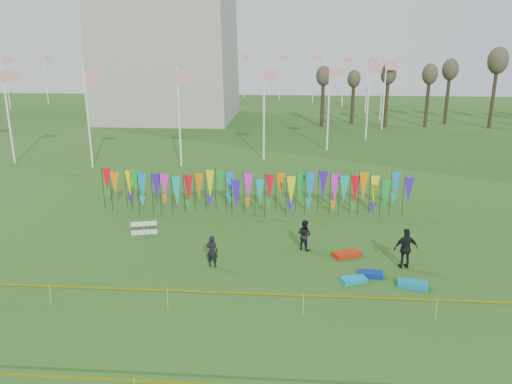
# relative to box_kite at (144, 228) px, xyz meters

# --- Properties ---
(ground) EXTENTS (160.00, 160.00, 0.00)m
(ground) POSITION_rel_box_kite_xyz_m (5.34, -5.39, -0.39)
(ground) COLOR #244C15
(ground) RESTS_ON ground
(flagpole_ring) EXTENTS (57.40, 56.16, 8.00)m
(flagpole_ring) POSITION_rel_box_kite_xyz_m (-8.66, 42.61, 3.61)
(flagpole_ring) COLOR white
(flagpole_ring) RESTS_ON ground
(banner_row) EXTENTS (18.64, 0.64, 2.48)m
(banner_row) POSITION_rel_box_kite_xyz_m (5.62, 3.92, 1.21)
(banner_row) COLOR black
(banner_row) RESTS_ON ground
(caution_tape_near) EXTENTS (26.00, 0.02, 0.90)m
(caution_tape_near) POSITION_rel_box_kite_xyz_m (5.12, -7.59, 0.39)
(caution_tape_near) COLOR #DACC04
(caution_tape_near) RESTS_ON ground
(box_kite) EXTENTS (0.69, 0.69, 0.77)m
(box_kite) POSITION_rel_box_kite_xyz_m (0.00, 0.00, 0.00)
(box_kite) COLOR #B40D22
(box_kite) RESTS_ON ground
(person_left) EXTENTS (0.61, 0.49, 1.51)m
(person_left) POSITION_rel_box_kite_xyz_m (4.27, -3.62, 0.37)
(person_left) COLOR black
(person_left) RESTS_ON ground
(person_mid) EXTENTS (0.88, 0.81, 1.55)m
(person_mid) POSITION_rel_box_kite_xyz_m (8.51, -1.32, 0.39)
(person_mid) COLOR black
(person_mid) RESTS_ON ground
(person_right) EXTENTS (1.20, 0.80, 1.90)m
(person_right) POSITION_rel_box_kite_xyz_m (13.08, -3.11, 0.57)
(person_right) COLOR black
(person_right) RESTS_ON ground
(kite_bag_turquoise) EXTENTS (1.19, 0.89, 0.21)m
(kite_bag_turquoise) POSITION_rel_box_kite_xyz_m (10.58, -4.74, -0.28)
(kite_bag_turquoise) COLOR #0C97B7
(kite_bag_turquoise) RESTS_ON ground
(kite_bag_blue) EXTENTS (1.09, 0.62, 0.22)m
(kite_bag_blue) POSITION_rel_box_kite_xyz_m (11.40, -4.14, -0.28)
(kite_bag_blue) COLOR #092794
(kite_bag_blue) RESTS_ON ground
(kite_bag_red) EXTENTS (1.48, 1.15, 0.25)m
(kite_bag_red) POSITION_rel_box_kite_xyz_m (10.57, -2.07, -0.26)
(kite_bag_red) COLOR #B9270C
(kite_bag_red) RESTS_ON ground
(kite_bag_teal) EXTENTS (1.32, 0.81, 0.23)m
(kite_bag_teal) POSITION_rel_box_kite_xyz_m (13.03, -4.99, -0.27)
(kite_bag_teal) COLOR #0B82A5
(kite_bag_teal) RESTS_ON ground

